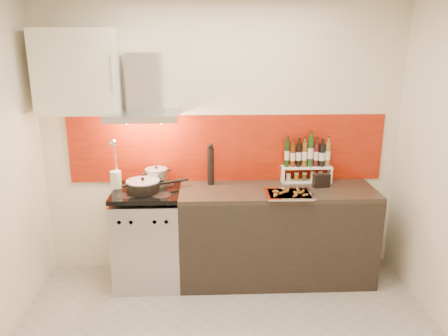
{
  "coord_description": "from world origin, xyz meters",
  "views": [
    {
      "loc": [
        -0.15,
        -2.67,
        2.19
      ],
      "look_at": [
        0.0,
        0.95,
        1.15
      ],
      "focal_mm": 35.0,
      "sensor_mm": 36.0,
      "label": 1
    }
  ],
  "objects_px": {
    "stock_pot": "(157,177)",
    "baking_tray": "(289,194)",
    "range_stove": "(149,237)",
    "counter": "(276,234)",
    "pepper_mill": "(211,165)",
    "saute_pan": "(144,186)"
  },
  "relations": [
    {
      "from": "stock_pot",
      "to": "saute_pan",
      "type": "relative_size",
      "value": 0.38
    },
    {
      "from": "counter",
      "to": "stock_pot",
      "type": "distance_m",
      "value": 1.25
    },
    {
      "from": "range_stove",
      "to": "stock_pot",
      "type": "relative_size",
      "value": 4.33
    },
    {
      "from": "stock_pot",
      "to": "pepper_mill",
      "type": "xyz_separation_m",
      "value": [
        0.51,
        0.02,
        0.1
      ]
    },
    {
      "from": "range_stove",
      "to": "counter",
      "type": "bearing_deg",
      "value": 0.23
    },
    {
      "from": "saute_pan",
      "to": "pepper_mill",
      "type": "relative_size",
      "value": 1.38
    },
    {
      "from": "range_stove",
      "to": "baking_tray",
      "type": "xyz_separation_m",
      "value": [
        1.27,
        -0.18,
        0.47
      ]
    },
    {
      "from": "counter",
      "to": "saute_pan",
      "type": "height_order",
      "value": "saute_pan"
    },
    {
      "from": "baking_tray",
      "to": "range_stove",
      "type": "bearing_deg",
      "value": 171.9
    },
    {
      "from": "range_stove",
      "to": "saute_pan",
      "type": "relative_size",
      "value": 1.66
    },
    {
      "from": "pepper_mill",
      "to": "baking_tray",
      "type": "bearing_deg",
      "value": -27.33
    },
    {
      "from": "counter",
      "to": "baking_tray",
      "type": "bearing_deg",
      "value": -69.4
    },
    {
      "from": "range_stove",
      "to": "pepper_mill",
      "type": "relative_size",
      "value": 2.29
    },
    {
      "from": "stock_pot",
      "to": "baking_tray",
      "type": "distance_m",
      "value": 1.24
    },
    {
      "from": "saute_pan",
      "to": "baking_tray",
      "type": "distance_m",
      "value": 1.29
    },
    {
      "from": "counter",
      "to": "saute_pan",
      "type": "bearing_deg",
      "value": -177.86
    },
    {
      "from": "baking_tray",
      "to": "pepper_mill",
      "type": "bearing_deg",
      "value": 152.67
    },
    {
      "from": "counter",
      "to": "pepper_mill",
      "type": "height_order",
      "value": "pepper_mill"
    },
    {
      "from": "range_stove",
      "to": "stock_pot",
      "type": "distance_m",
      "value": 0.57
    },
    {
      "from": "counter",
      "to": "stock_pot",
      "type": "relative_size",
      "value": 8.57
    },
    {
      "from": "range_stove",
      "to": "counter",
      "type": "relative_size",
      "value": 0.51
    },
    {
      "from": "pepper_mill",
      "to": "baking_tray",
      "type": "height_order",
      "value": "pepper_mill"
    }
  ]
}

